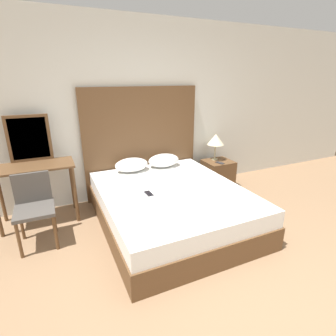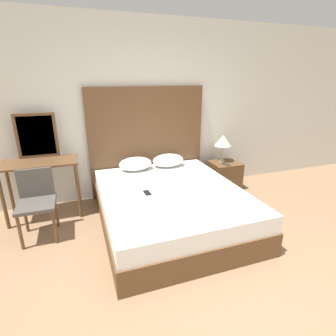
{
  "view_description": "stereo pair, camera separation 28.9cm",
  "coord_description": "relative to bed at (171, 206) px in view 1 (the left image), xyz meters",
  "views": [
    {
      "loc": [
        -1.34,
        -1.16,
        1.87
      ],
      "look_at": [
        -0.01,
        1.73,
        0.75
      ],
      "focal_mm": 28.0,
      "sensor_mm": 36.0,
      "label": 1
    },
    {
      "loc": [
        -1.07,
        -1.27,
        1.87
      ],
      "look_at": [
        -0.01,
        1.73,
        0.75
      ],
      "focal_mm": 28.0,
      "sensor_mm": 36.0,
      "label": 2
    }
  ],
  "objects": [
    {
      "name": "ground_plane",
      "position": [
        0.01,
        -1.63,
        -0.25
      ],
      "size": [
        16.0,
        16.0,
        0.0
      ],
      "primitive_type": "plane",
      "color": "#8C6B4C"
    },
    {
      "name": "wall_back",
      "position": [
        0.01,
        1.16,
        1.1
      ],
      "size": [
        10.0,
        0.06,
        2.7
      ],
      "color": "silver",
      "rests_on": "ground_plane"
    },
    {
      "name": "bed",
      "position": [
        0.0,
        0.0,
        0.0
      ],
      "size": [
        1.76,
        2.13,
        0.5
      ],
      "color": "brown",
      "rests_on": "ground_plane"
    },
    {
      "name": "headboard",
      "position": [
        0.0,
        1.09,
        0.62
      ],
      "size": [
        1.85,
        0.05,
        1.72
      ],
      "color": "brown",
      "rests_on": "ground_plane"
    },
    {
      "name": "pillow_left",
      "position": [
        -0.27,
        0.85,
        0.35
      ],
      "size": [
        0.5,
        0.33,
        0.2
      ],
      "color": "white",
      "rests_on": "bed"
    },
    {
      "name": "pillow_right",
      "position": [
        0.27,
        0.85,
        0.35
      ],
      "size": [
        0.5,
        0.33,
        0.2
      ],
      "color": "white",
      "rests_on": "bed"
    },
    {
      "name": "phone_on_bed",
      "position": [
        -0.32,
        -0.02,
        0.26
      ],
      "size": [
        0.08,
        0.15,
        0.01
      ],
      "color": "black",
      "rests_on": "bed"
    },
    {
      "name": "nightstand",
      "position": [
        1.29,
        0.81,
        -0.01
      ],
      "size": [
        0.48,
        0.43,
        0.47
      ],
      "color": "brown",
      "rests_on": "ground_plane"
    },
    {
      "name": "table_lamp",
      "position": [
        1.27,
        0.89,
        0.58
      ],
      "size": [
        0.29,
        0.29,
        0.46
      ],
      "color": "tan",
      "rests_on": "nightstand"
    },
    {
      "name": "phone_on_nightstand",
      "position": [
        1.25,
        0.7,
        0.22
      ],
      "size": [
        0.11,
        0.16,
        0.01
      ],
      "color": "#232328",
      "rests_on": "nightstand"
    },
    {
      "name": "vanity_desk",
      "position": [
        -1.58,
        0.78,
        0.41
      ],
      "size": [
        0.98,
        0.49,
        0.8
      ],
      "color": "brown",
      "rests_on": "ground_plane"
    },
    {
      "name": "vanity_mirror",
      "position": [
        -1.58,
        1.0,
        0.86
      ],
      "size": [
        0.52,
        0.03,
        0.61
      ],
      "color": "brown",
      "rests_on": "vanity_desk"
    },
    {
      "name": "chair",
      "position": [
        -1.6,
        0.3,
        0.24
      ],
      "size": [
        0.42,
        0.45,
        0.82
      ],
      "color": "#4C4742",
      "rests_on": "ground_plane"
    }
  ]
}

